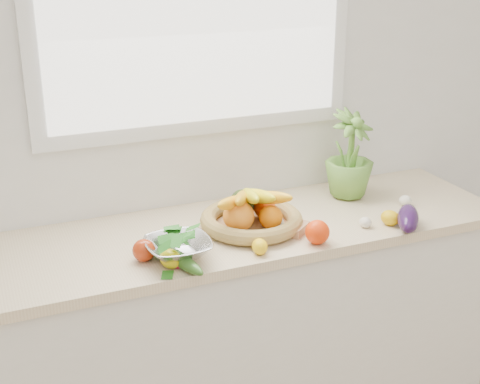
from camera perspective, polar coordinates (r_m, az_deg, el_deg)
name	(u,v)px	position (r m, az deg, el deg)	size (l,w,h in m)	color
back_wall	(197,96)	(2.67, -3.67, 8.15)	(4.50, 0.02, 2.70)	white
counter_cabinet	(227,334)	(2.78, -1.14, -12.03)	(2.20, 0.58, 0.86)	silver
countertop	(226,234)	(2.56, -1.21, -3.56)	(2.24, 0.62, 0.04)	beige
orange_loose	(317,232)	(2.43, 6.62, -3.42)	(0.09, 0.09, 0.09)	#F13707
lemon_a	(170,259)	(2.26, -5.95, -5.68)	(0.07, 0.08, 0.07)	#D5B80B
lemon_b	(260,247)	(2.35, 1.70, -4.68)	(0.05, 0.07, 0.05)	yellow
lemon_c	(390,218)	(2.63, 12.70, -2.17)	(0.06, 0.08, 0.06)	#E4B00C
apple	(144,250)	(2.31, -8.21, -4.95)	(0.08, 0.08, 0.08)	#A92C0D
ginger	(299,229)	(2.51, 5.06, -3.18)	(0.11, 0.04, 0.03)	tan
garlic_a	(405,201)	(2.84, 13.93, -0.72)	(0.05, 0.05, 0.04)	white
garlic_b	(277,224)	(2.54, 3.15, -2.71)	(0.06, 0.06, 0.05)	silver
garlic_c	(365,222)	(2.60, 10.66, -2.56)	(0.05, 0.05, 0.04)	white
eggplant	(408,218)	(2.61, 14.15, -2.19)	(0.08, 0.21, 0.09)	#29103C
cucumber	(180,259)	(2.27, -5.14, -5.75)	(0.05, 0.27, 0.05)	#265318
radish	(177,264)	(2.26, -5.39, -6.13)	(0.03, 0.03, 0.03)	#B41632
potted_herb	(350,154)	(2.83, 9.36, 3.26)	(0.20, 0.20, 0.36)	#629B38
fruit_basket	(251,215)	(2.53, 0.92, -1.95)	(0.46, 0.46, 0.19)	#A77D4A
colander_with_spinach	(178,244)	(2.30, -5.31, -4.45)	(0.23, 0.23, 0.12)	silver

